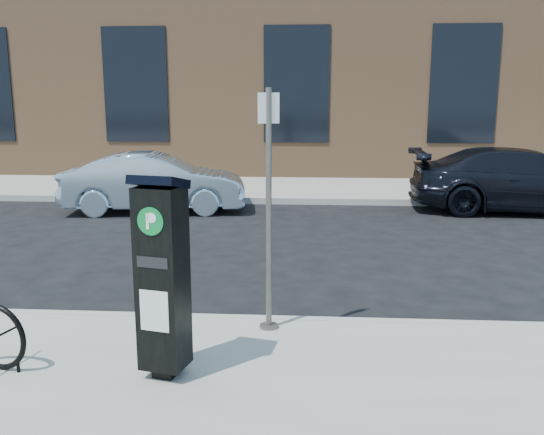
# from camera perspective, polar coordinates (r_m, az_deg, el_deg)

# --- Properties ---
(ground) EXTENTS (120.00, 120.00, 0.00)m
(ground) POSITION_cam_1_polar(r_m,az_deg,el_deg) (6.51, -0.52, -11.05)
(ground) COLOR black
(ground) RESTS_ON ground
(sidewalk_far) EXTENTS (60.00, 12.00, 0.15)m
(sidewalk_far) POSITION_cam_1_polar(r_m,az_deg,el_deg) (20.15, 2.52, 4.51)
(sidewalk_far) COLOR gray
(sidewalk_far) RESTS_ON ground
(curb_near) EXTENTS (60.00, 0.12, 0.16)m
(curb_near) POSITION_cam_1_polar(r_m,az_deg,el_deg) (6.47, -0.53, -10.50)
(curb_near) COLOR #9E9B93
(curb_near) RESTS_ON ground
(curb_far) EXTENTS (60.00, 0.12, 0.16)m
(curb_far) POSITION_cam_1_polar(r_m,az_deg,el_deg) (14.24, 1.94, 1.63)
(curb_far) COLOR #9E9B93
(curb_far) RESTS_ON ground
(building) EXTENTS (28.00, 10.05, 8.25)m
(building) POSITION_cam_1_polar(r_m,az_deg,el_deg) (23.06, 2.80, 15.51)
(building) COLOR #916542
(building) RESTS_ON ground
(parking_kiosk) EXTENTS (0.48, 0.44, 1.77)m
(parking_kiosk) POSITION_cam_1_polar(r_m,az_deg,el_deg) (4.94, -10.80, -5.62)
(parking_kiosk) COLOR black
(parking_kiosk) RESTS_ON sidewalk_near
(sign_pole) EXTENTS (0.21, 0.20, 2.47)m
(sign_pole) POSITION_cam_1_polar(r_m,az_deg,el_deg) (5.82, -0.33, 0.43)
(sign_pole) COLOR #4C4843
(sign_pole) RESTS_ON sidewalk_near
(car_silver) EXTENTS (4.24, 1.94, 1.35)m
(car_silver) POSITION_cam_1_polar(r_m,az_deg,el_deg) (13.42, -11.51, 3.40)
(car_silver) COLOR #9DB6C8
(car_silver) RESTS_ON ground
(car_dark) EXTENTS (5.13, 2.34, 1.46)m
(car_dark) POSITION_cam_1_polar(r_m,az_deg,el_deg) (14.36, 23.54, 3.41)
(car_dark) COLOR black
(car_dark) RESTS_ON ground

